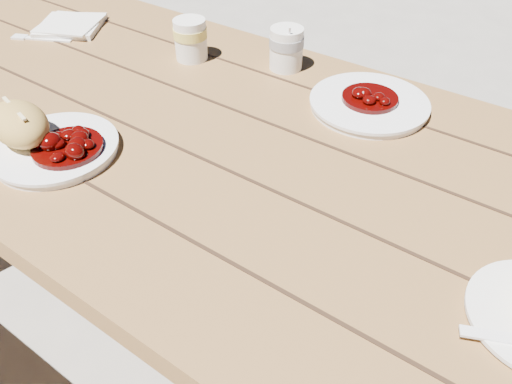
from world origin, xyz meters
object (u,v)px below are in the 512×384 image
Objects in this scene: bread_roll at (20,124)px; second_plate at (369,104)px; picnic_table at (225,199)px; second_cup at (191,40)px; main_plate at (56,149)px; coffee_cup at (286,49)px.

bread_roll reaches higher than second_plate.
picnic_table is at bearing -126.90° from second_plate.
picnic_table is 0.38m from second_cup.
main_plate is at bearing -129.85° from second_plate.
second_plate is (0.38, 0.46, 0.00)m from main_plate.
main_plate is (-0.20, -0.21, 0.17)m from picnic_table.
picnic_table is 0.36m from coffee_cup.
coffee_cup is at bearing 22.87° from second_cup.
bread_roll is at bearing -160.02° from main_plate.
coffee_cup reaches higher than picnic_table.
second_cup is (-0.20, -0.09, 0.00)m from coffee_cup.
second_plate is (0.23, -0.05, -0.04)m from coffee_cup.
second_plate is (0.44, 0.48, -0.04)m from bread_roll.
bread_roll is at bearing -111.60° from coffee_cup.
second_cup is (-0.25, 0.21, 0.21)m from picnic_table.
picnic_table is at bearing 47.09° from main_plate.
main_plate is 2.31× the size of second_cup.
second_cup is (0.01, 0.44, -0.01)m from bread_roll.
coffee_cup is at bearing 98.99° from picnic_table.
picnic_table is 21.90× the size of second_cup.
bread_roll reaches higher than main_plate.
picnic_table is 21.90× the size of coffee_cup.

